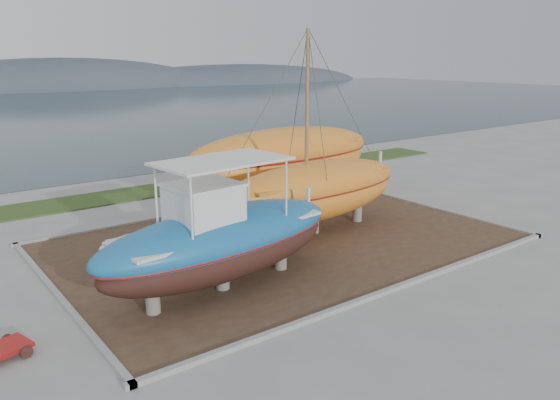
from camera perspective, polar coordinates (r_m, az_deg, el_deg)
ground at (r=20.08m, az=7.30°, el=-7.39°), size 140.00×140.00×0.00m
dirt_patch at (r=22.90m, az=0.33°, el=-4.33°), size 18.00×12.00×0.06m
curb_frame at (r=22.88m, az=0.33°, el=-4.23°), size 18.60×12.60×0.15m
grass_strip at (r=32.44m, az=-12.06°, el=1.14°), size 44.00×3.00×0.08m
blue_caique at (r=17.71m, az=-6.16°, el=-2.74°), size 9.28×3.71×4.35m
white_dinghy at (r=20.93m, az=-13.12°, el=-4.78°), size 4.03×1.52×1.21m
orange_sailboat at (r=23.00m, az=3.72°, el=6.77°), size 9.60×3.17×8.54m
orange_bare_hull at (r=28.86m, az=0.45°, el=3.64°), size 11.48×3.56×3.75m
red_trailer at (r=16.25m, az=-27.25°, el=-14.07°), size 2.38×1.63×0.31m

